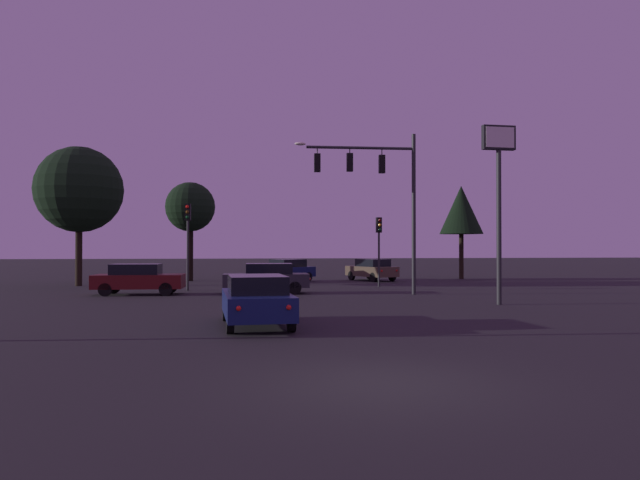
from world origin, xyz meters
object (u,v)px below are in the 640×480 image
object	(u,v)px
car_parked_lot	(287,270)
tree_left_far	(461,210)
traffic_light_corner_left	(379,237)
tree_behind_sign	(79,190)
traffic_signal_mast_arm	(379,184)
car_crossing_right	(138,279)
traffic_light_corner_right	(188,229)
tree_center_horizon	(190,208)
car_nearside_lane	(256,299)
store_sign_illuminated	(499,174)
car_crossing_left	(267,278)
car_far_lane	(372,269)

from	to	relation	value
car_parked_lot	tree_left_far	world-z (taller)	tree_left_far
traffic_light_corner_left	tree_behind_sign	distance (m)	18.30
traffic_signal_mast_arm	tree_behind_sign	distance (m)	18.63
traffic_signal_mast_arm	car_crossing_right	xyz separation A→B (m)	(-11.80, 1.47, -4.70)
traffic_light_corner_right	tree_center_horizon	distance (m)	9.25
traffic_light_corner_right	car_crossing_right	distance (m)	4.10
traffic_light_corner_left	car_nearside_lane	distance (m)	18.08
store_sign_illuminated	tree_behind_sign	distance (m)	24.68
tree_center_horizon	car_crossing_left	bearing A→B (deg)	-66.98
car_crossing_left	traffic_light_corner_right	bearing A→B (deg)	149.89
traffic_light_corner_left	tree_behind_sign	world-z (taller)	tree_behind_sign
traffic_signal_mast_arm	tree_center_horizon	size ratio (longest dim) A/B	1.17
tree_left_far	traffic_light_corner_right	bearing A→B (deg)	-153.99
car_crossing_left	tree_left_far	world-z (taller)	tree_left_far
tree_behind_sign	car_parked_lot	bearing A→B (deg)	11.38
tree_behind_sign	traffic_light_corner_right	bearing A→B (deg)	-34.13
traffic_light_corner_left	store_sign_illuminated	bearing A→B (deg)	-77.31
car_crossing_right	tree_behind_sign	world-z (taller)	tree_behind_sign
car_far_lane	tree_center_horizon	bearing A→B (deg)	174.30
car_nearside_lane	tree_left_far	distance (m)	28.73
traffic_signal_mast_arm	car_crossing_right	bearing A→B (deg)	172.91
traffic_light_corner_right	car_far_lane	xyz separation A→B (m)	(11.83, 7.80, -2.51)
traffic_signal_mast_arm	tree_center_horizon	bearing A→B (deg)	128.66
car_parked_lot	store_sign_illuminated	bearing A→B (deg)	-65.58
traffic_signal_mast_arm	tree_center_horizon	world-z (taller)	traffic_signal_mast_arm
traffic_signal_mast_arm	traffic_light_corner_right	xyz separation A→B (m)	(-9.65, 3.89, -2.19)
traffic_signal_mast_arm	car_parked_lot	xyz separation A→B (m)	(-3.78, 11.13, -4.70)
car_crossing_left	tree_behind_sign	distance (m)	14.06
car_crossing_left	store_sign_illuminated	xyz separation A→B (m)	(9.24, -6.95, 4.56)
traffic_signal_mast_arm	car_far_lane	world-z (taller)	traffic_signal_mast_arm
car_crossing_left	store_sign_illuminated	world-z (taller)	store_sign_illuminated
traffic_signal_mast_arm	store_sign_illuminated	xyz separation A→B (m)	(3.76, -5.47, -0.14)
car_nearside_lane	traffic_light_corner_left	bearing A→B (deg)	65.31
traffic_light_corner_left	car_nearside_lane	bearing A→B (deg)	-114.69
traffic_light_corner_right	tree_left_far	distance (m)	21.05
traffic_light_corner_left	store_sign_illuminated	distance (m)	11.54
traffic_light_corner_left	car_far_lane	size ratio (longest dim) A/B	0.95
car_crossing_left	car_far_lane	size ratio (longest dim) A/B	1.01
traffic_light_corner_left	car_crossing_right	bearing A→B (deg)	-162.71
traffic_light_corner_left	tree_center_horizon	size ratio (longest dim) A/B	0.60
traffic_light_corner_right	store_sign_illuminated	distance (m)	16.48
traffic_signal_mast_arm	traffic_light_corner_left	xyz separation A→B (m)	(1.28, 5.54, -2.58)
traffic_signal_mast_arm	traffic_light_corner_right	size ratio (longest dim) A/B	1.70
car_crossing_left	car_far_lane	bearing A→B (deg)	53.08
traffic_light_corner_right	tree_left_far	world-z (taller)	tree_left_far
car_crossing_right	store_sign_illuminated	xyz separation A→B (m)	(15.55, -6.94, 4.56)
traffic_signal_mast_arm	car_far_lane	size ratio (longest dim) A/B	1.84
traffic_light_corner_right	tree_center_horizon	size ratio (longest dim) A/B	0.69
car_parked_lot	store_sign_illuminated	size ratio (longest dim) A/B	0.56
car_far_lane	tree_center_horizon	distance (m)	13.31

